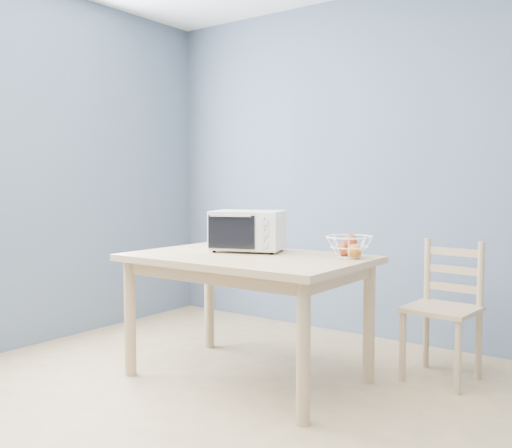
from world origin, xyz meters
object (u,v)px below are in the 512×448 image
Objects in this scene: dining_table at (247,272)px; dining_chair at (444,311)px; toaster_oven at (245,230)px; fruit_basket at (350,246)px.

dining_chair is at bearing 36.42° from dining_table.
toaster_oven is 0.69m from fruit_basket.
fruit_basket is at bearing 24.13° from dining_table.
dining_table is 0.31m from toaster_oven.
toaster_oven is 1.31m from dining_chair.
toaster_oven is at bearing -148.62° from dining_chair.
dining_table is at bearing -139.31° from dining_chair.
dining_table is 1.68× the size of dining_chair.
dining_chair is at bearing 48.67° from fruit_basket.
dining_chair is at bearing 7.35° from toaster_oven.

